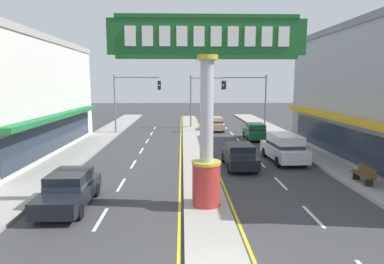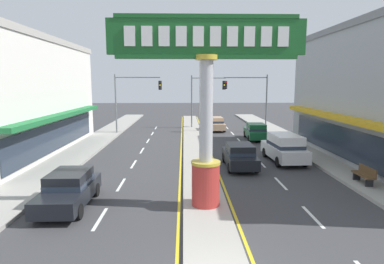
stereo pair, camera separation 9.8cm
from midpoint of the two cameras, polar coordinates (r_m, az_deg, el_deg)
median_strip at (r=26.14m, az=0.71°, el=-3.06°), size 1.93×52.00×0.14m
sidewalk_left at (r=25.46m, az=-19.81°, el=-3.84°), size 2.85×60.00×0.18m
sidewalk_right at (r=26.14m, az=21.03°, el=-3.59°), size 2.85×60.00×0.18m
lane_markings at (r=24.83m, az=0.83°, el=-3.83°), size 8.67×52.00×0.01m
district_sign at (r=13.50m, az=2.70°, el=5.04°), size 7.95×1.25×7.89m
traffic_light_left_side at (r=34.44m, az=-10.25°, el=6.63°), size 4.86×0.46×6.20m
traffic_light_right_side at (r=35.60m, az=10.24°, el=6.69°), size 4.86×0.46×6.20m
traffic_light_median_far at (r=38.53m, az=2.27°, el=6.87°), size 4.20×0.46×6.20m
sedan_near_right_lane at (r=20.99m, az=8.44°, el=-4.05°), size 1.84×4.30×1.53m
sedan_far_right_lane at (r=36.82m, az=4.15°, el=1.46°), size 1.99×4.38×1.53m
sedan_near_left_lane at (r=15.31m, az=-20.48°, el=-9.29°), size 1.87×4.32×1.53m
suv_mid_left_lane at (r=23.09m, az=15.96°, el=-2.64°), size 2.15×4.69×1.90m
sedan_far_left_oncoming at (r=31.53m, az=11.18°, el=0.11°), size 1.99×4.38×1.53m
street_bench at (r=19.28m, az=28.00°, el=-6.55°), size 0.48×1.60×0.88m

